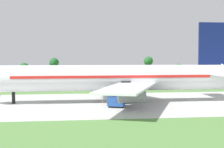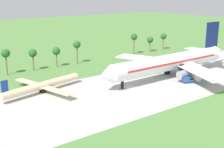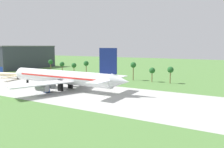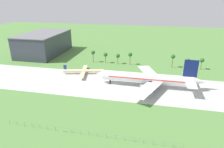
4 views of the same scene
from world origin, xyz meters
name	(u,v)px [view 2 (image 2 of 4)]	position (x,y,z in m)	size (l,w,h in m)	color
ground_plane	(132,88)	(0.00, 0.00, 0.00)	(600.00, 600.00, 0.00)	#517F3D
taxiway_strip	(132,88)	(0.00, 0.00, 0.01)	(320.00, 44.00, 0.02)	#B2B2AD
jet_airliner	(173,62)	(23.39, 1.96, 6.16)	(72.22, 57.65, 20.72)	white
regional_aircraft	(42,86)	(-27.74, 15.45, 2.48)	(31.52, 28.53, 7.54)	beige
baggage_tug	(188,80)	(21.39, -7.75, 1.29)	(4.27, 3.26, 2.39)	black
palm_tree_row	(96,44)	(16.24, 46.00, 8.16)	(97.60, 3.60, 11.60)	brown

